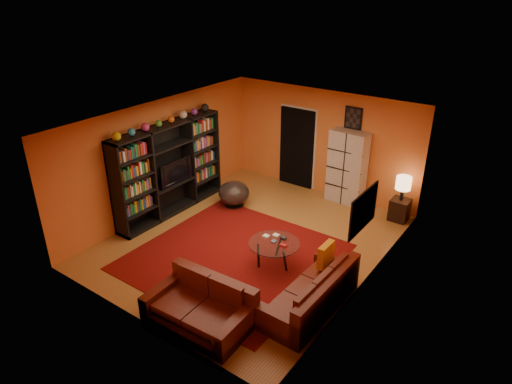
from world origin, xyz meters
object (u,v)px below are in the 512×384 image
Objects in this scene: coffee_table at (274,245)px; side_table at (399,210)px; bowl_chair at (234,193)px; sofa at (314,295)px; loveseat at (203,306)px; tv at (173,171)px; storage_cabinet at (347,167)px; table_lamp at (403,184)px; entertainment_unit at (169,169)px.

coffee_table is 3.40m from side_table.
bowl_chair reaches higher than side_table.
loveseat is (-1.32, -1.26, -0.01)m from sofa.
loveseat is at bearing -105.20° from side_table.
storage_cabinet reaches higher than tv.
table_lamp is (0.00, 0.00, 0.65)m from side_table.
table_lamp is (1.38, 5.08, 0.61)m from loveseat.
tv is at bearing 170.42° from coffee_table.
loveseat is 1.75× the size of coffee_table.
loveseat is at bearing -135.06° from sofa.
loveseat is at bearing -92.08° from coffee_table.
storage_cabinet is at bearing -47.69° from tv.
tv is at bearing 49.69° from entertainment_unit.
sofa is (4.41, -1.15, -0.76)m from entertainment_unit.
sofa reaches higher than side_table.
table_lamp is at bearing 45.00° from side_table.
side_table is at bearing 90.12° from sofa.
entertainment_unit is at bearing 166.49° from sofa.
loveseat is 5.30m from table_lamp.
storage_cabinet reaches higher than bowl_chair.
table_lamp is (1.41, -0.13, 0.00)m from storage_cabinet.
sofa is at bearing -67.71° from storage_cabinet.
side_table is at bearing 24.93° from bowl_chair.
storage_cabinet is at bearing -2.04° from loveseat.
storage_cabinet is at bearing 174.56° from table_lamp.
loveseat reaches higher than coffee_table.
bowl_chair is at bearing 144.80° from coffee_table.
tv is 0.98× the size of coffee_table.
tv reaches higher than side_table.
sofa is at bearing -90.96° from table_lamp.
coffee_table is at bearing -35.20° from bowl_chair.
entertainment_unit is at bearing 49.67° from loveseat.
storage_cabinet is 2.40× the size of bowl_chair.
table_lamp is (0.06, 3.81, 0.61)m from sofa.
entertainment_unit reaches higher than table_lamp.
bowl_chair is 3.86m from table_lamp.
tv reaches higher than table_lamp.
table_lamp reaches higher than side_table.
bowl_chair is (-2.06, -1.74, -0.57)m from storage_cabinet.
coffee_table is 2.64m from bowl_chair.
sofa is at bearing -90.96° from side_table.
storage_cabinet reaches higher than loveseat.
entertainment_unit is 1.77× the size of loveseat.
table_lamp reaches higher than bowl_chair.
bowl_chair is at bearing -155.07° from table_lamp.
coffee_table is 3.30m from storage_cabinet.
entertainment_unit is at bearing 171.61° from coffee_table.
tv is at bearing -149.47° from side_table.
sofa is 3.61× the size of table_lamp.
coffee_table is (0.07, 1.95, 0.16)m from loveseat.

